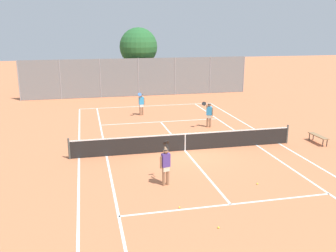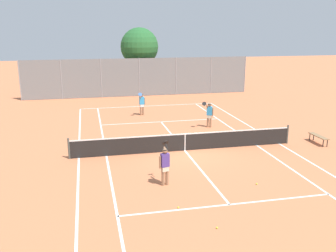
# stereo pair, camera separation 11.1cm
# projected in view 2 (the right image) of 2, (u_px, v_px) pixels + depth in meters

# --- Properties ---
(ground_plane) EXTENTS (120.00, 120.00, 0.00)m
(ground_plane) POSITION_uv_depth(u_px,v_px,m) (185.00, 151.00, 19.87)
(ground_plane) COLOR #C67047
(court_line_markings) EXTENTS (11.10, 23.90, 0.01)m
(court_line_markings) POSITION_uv_depth(u_px,v_px,m) (185.00, 151.00, 19.87)
(court_line_markings) COLOR silver
(court_line_markings) RESTS_ON ground
(tennis_net) EXTENTS (12.00, 0.10, 1.07)m
(tennis_net) POSITION_uv_depth(u_px,v_px,m) (185.00, 141.00, 19.74)
(tennis_net) COLOR #474C47
(tennis_net) RESTS_ON ground
(player_near_side) EXTENTS (0.55, 0.83, 1.77)m
(player_near_side) POSITION_uv_depth(u_px,v_px,m) (165.00, 164.00, 15.32)
(player_near_side) COLOR #936B4C
(player_near_side) RESTS_ON ground
(player_far_left) EXTENTS (0.59, 0.79, 1.77)m
(player_far_left) POSITION_uv_depth(u_px,v_px,m) (142.00, 103.00, 27.63)
(player_far_left) COLOR #936B4C
(player_far_left) RESTS_ON ground
(player_far_right) EXTENTS (0.88, 0.66, 1.77)m
(player_far_right) POSITION_uv_depth(u_px,v_px,m) (209.00, 113.00, 24.26)
(player_far_right) COLOR #936B4C
(player_far_right) RESTS_ON ground
(loose_tennis_ball_0) EXTENTS (0.07, 0.07, 0.07)m
(loose_tennis_ball_0) POSITION_uv_depth(u_px,v_px,m) (178.00, 207.00, 13.54)
(loose_tennis_ball_0) COLOR #D1DB33
(loose_tennis_ball_0) RESTS_ON ground
(loose_tennis_ball_1) EXTENTS (0.07, 0.07, 0.07)m
(loose_tennis_ball_1) POSITION_uv_depth(u_px,v_px,m) (217.00, 228.00, 12.17)
(loose_tennis_ball_1) COLOR #D1DB33
(loose_tennis_ball_1) RESTS_ON ground
(loose_tennis_ball_2) EXTENTS (0.07, 0.07, 0.07)m
(loose_tennis_ball_2) POSITION_uv_depth(u_px,v_px,m) (257.00, 184.00, 15.57)
(loose_tennis_ball_2) COLOR #D1DB33
(loose_tennis_ball_2) RESTS_ON ground
(courtside_bench) EXTENTS (0.36, 1.50, 0.47)m
(courtside_bench) POSITION_uv_depth(u_px,v_px,m) (319.00, 137.00, 20.98)
(courtside_bench) COLOR olive
(courtside_bench) RESTS_ON ground
(back_fence) EXTENTS (21.38, 0.08, 3.58)m
(back_fence) POSITION_uv_depth(u_px,v_px,m) (139.00, 77.00, 35.20)
(back_fence) COLOR gray
(back_fence) RESTS_ON ground
(tree_behind_left) EXTENTS (3.69, 3.69, 6.35)m
(tree_behind_left) POSITION_uv_depth(u_px,v_px,m) (140.00, 48.00, 36.56)
(tree_behind_left) COLOR brown
(tree_behind_left) RESTS_ON ground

